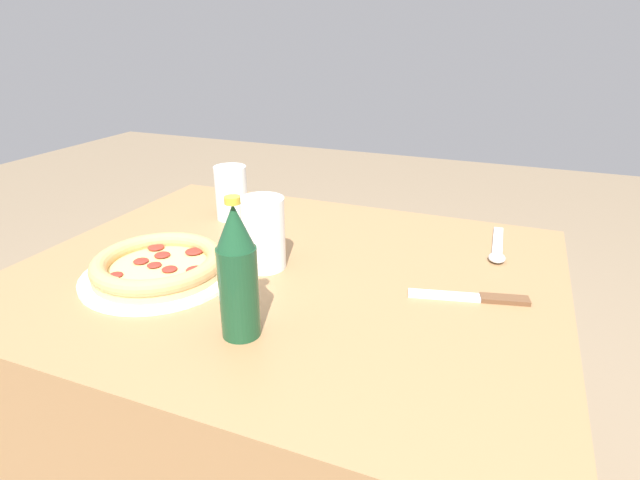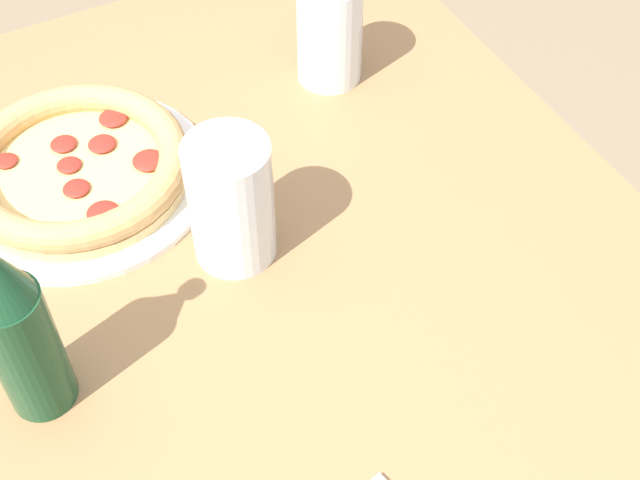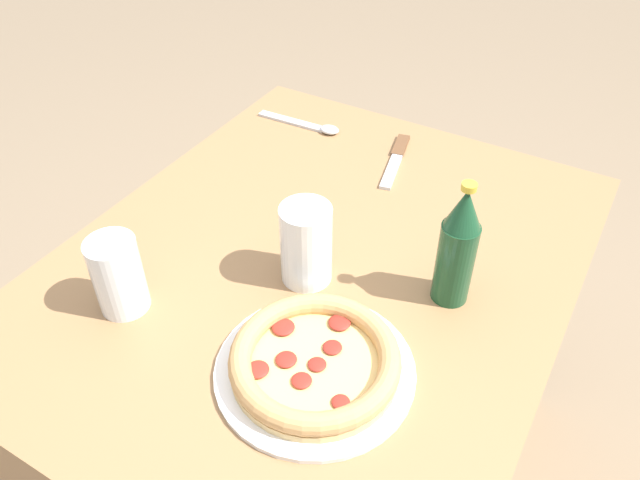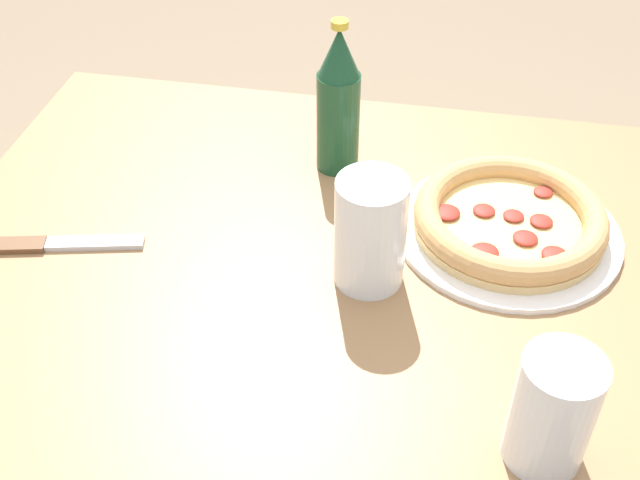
% 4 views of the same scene
% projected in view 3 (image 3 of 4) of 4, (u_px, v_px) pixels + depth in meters
% --- Properties ---
extents(ground_plane, '(8.00, 8.00, 0.00)m').
position_uv_depth(ground_plane, '(318.00, 478.00, 1.52)').
color(ground_plane, '#847056').
extents(table, '(1.01, 0.81, 0.72)m').
position_uv_depth(table, '(317.00, 389.00, 1.29)').
color(table, '#997047').
rests_on(table, ground_plane).
extents(pizza_salami, '(0.28, 0.28, 0.05)m').
position_uv_depth(pizza_salami, '(315.00, 362.00, 0.86)').
color(pizza_salami, white).
rests_on(pizza_salami, table).
extents(glass_red_wine, '(0.08, 0.08, 0.13)m').
position_uv_depth(glass_red_wine, '(119.00, 278.00, 0.94)').
color(glass_red_wine, white).
rests_on(glass_red_wine, table).
extents(glass_water, '(0.08, 0.08, 0.14)m').
position_uv_depth(glass_water, '(306.00, 248.00, 0.98)').
color(glass_water, white).
rests_on(glass_water, table).
extents(beer_bottle, '(0.06, 0.06, 0.22)m').
position_uv_depth(beer_bottle, '(458.00, 247.00, 0.92)').
color(beer_bottle, '#194728').
rests_on(beer_bottle, table).
extents(knife, '(0.20, 0.07, 0.01)m').
position_uv_depth(knife, '(396.00, 158.00, 1.28)').
color(knife, brown).
rests_on(knife, table).
extents(spoon, '(0.03, 0.20, 0.02)m').
position_uv_depth(spoon, '(311.00, 126.00, 1.38)').
color(spoon, silver).
rests_on(spoon, table).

